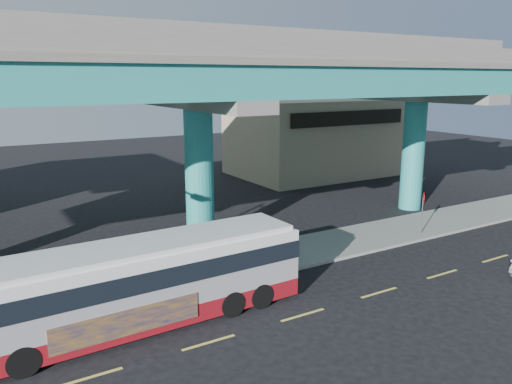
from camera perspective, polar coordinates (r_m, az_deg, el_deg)
ground at (r=20.05m, az=4.86°, el=-13.50°), size 120.00×120.00×0.00m
sidewalk at (r=24.30m, az=-2.79°, el=-8.42°), size 70.00×4.00×0.15m
lane_markings at (r=19.83m, az=5.38°, el=-13.81°), size 58.00×0.12×0.01m
viaduct at (r=25.89m, az=-6.89°, el=13.33°), size 52.00×12.40×11.70m
building_beige at (r=47.46m, az=6.45°, el=6.27°), size 14.00×10.23×7.00m
transit_bus at (r=18.81m, az=-12.79°, el=-9.85°), size 12.37×3.03×3.15m
stop_sign at (r=29.88m, az=18.54°, el=-1.32°), size 0.53×0.55×2.46m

